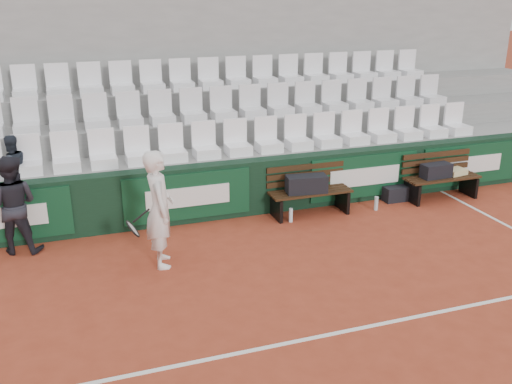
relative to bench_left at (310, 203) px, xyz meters
name	(u,v)px	position (x,y,z in m)	size (l,w,h in m)	color
ground	(279,345)	(-1.98, -3.59, -0.23)	(80.00, 80.00, 0.00)	#A03B24
court_baseline	(279,345)	(-1.98, -3.59, -0.22)	(18.00, 0.06, 0.01)	white
back_barrier	(201,193)	(-1.91, 0.41, 0.28)	(18.00, 0.34, 1.00)	black
grandstand_tier_front	(189,182)	(-1.98, 1.04, 0.28)	(18.00, 0.95, 1.00)	gray
grandstand_tier_mid	(178,157)	(-1.98, 1.99, 0.50)	(18.00, 0.95, 1.45)	gray
grandstand_tier_back	(169,135)	(-1.98, 2.94, 0.72)	(18.00, 0.95, 1.90)	gray
grandstand_rear_wall	(160,71)	(-1.98, 3.56, 1.98)	(18.00, 0.30, 4.40)	gray
seat_row_front	(190,142)	(-1.98, 0.86, 1.09)	(11.90, 0.44, 0.63)	white
seat_row_mid	(178,106)	(-1.98, 1.81, 1.54)	(11.90, 0.44, 0.63)	silver
seat_row_back	(167,75)	(-1.98, 2.76, 1.99)	(11.90, 0.44, 0.63)	white
bench_left	(310,203)	(0.00, 0.00, 0.00)	(1.50, 0.56, 0.45)	#351F0F
bench_right	(441,188)	(2.74, -0.07, 0.00)	(1.50, 0.56, 0.45)	#372010
sports_bag_left	(306,184)	(-0.10, -0.04, 0.38)	(0.72, 0.31, 0.31)	black
sports_bag_right	(436,171)	(2.59, -0.07, 0.36)	(0.58, 0.27, 0.27)	black
towel	(456,172)	(3.08, -0.03, 0.28)	(0.39, 0.28, 0.11)	#CBBC83
sports_bag_ground	(395,194)	(1.85, 0.11, -0.08)	(0.47, 0.28, 0.28)	black
water_bottle_near	(291,215)	(-0.46, -0.22, -0.10)	(0.07, 0.07, 0.25)	silver
water_bottle_far	(376,203)	(1.24, -0.21, -0.10)	(0.07, 0.07, 0.26)	#AEC0C6
tennis_player	(159,209)	(-2.88, -1.09, 0.65)	(0.73, 0.67, 1.75)	white
ball_kid	(13,205)	(-4.92, 0.06, 0.55)	(0.75, 0.59, 1.55)	black
spectator_c	(9,142)	(-4.93, 0.91, 1.33)	(0.54, 0.42, 1.11)	#202731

